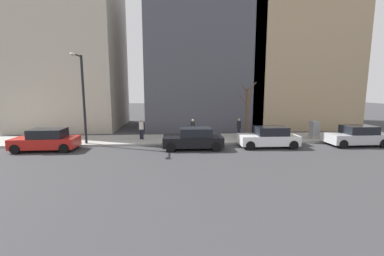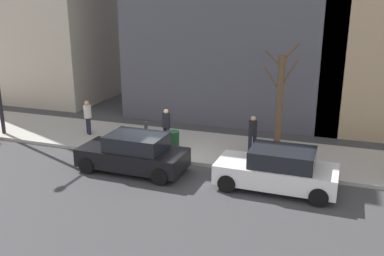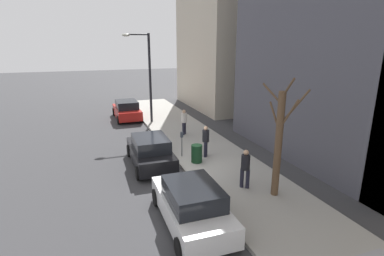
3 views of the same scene
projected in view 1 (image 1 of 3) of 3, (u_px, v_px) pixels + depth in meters
ground_plane at (201, 145)px, 19.60m from camera, size 120.00×120.00×0.00m
sidewalk at (199, 139)px, 21.56m from camera, size 4.00×36.00×0.15m
parked_car_silver at (356, 136)px, 19.25m from camera, size 1.95×4.21×1.52m
parked_car_white at (269, 137)px, 18.76m from camera, size 1.98×4.23×1.52m
parked_car_black at (194, 139)px, 18.16m from camera, size 1.99×4.23×1.52m
parked_car_red at (46, 140)px, 17.69m from camera, size 1.95×4.21×1.52m
parking_meter at (188, 131)px, 19.83m from camera, size 0.14×0.10×1.35m
utility_box at (314, 130)px, 21.48m from camera, size 0.83×0.61×1.43m
streetlamp at (82, 92)px, 18.63m from camera, size 1.97×0.32×6.50m
bare_tree at (247, 111)px, 22.14m from camera, size 1.63×1.45×4.69m
trash_bin at (201, 135)px, 20.40m from camera, size 0.56×0.56×0.90m
pedestrian_near_meter at (239, 127)px, 21.44m from camera, size 0.36×0.36×1.66m
pedestrian_midblock at (193, 128)px, 21.01m from camera, size 0.36×0.36×1.66m
pedestrian_far_corner at (141, 128)px, 20.90m from camera, size 0.36×0.36×1.66m
office_block_center at (199, 21)px, 29.03m from camera, size 11.60×11.60×23.82m
office_tower_right at (72, 50)px, 27.77m from camera, size 10.09×10.09×16.83m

